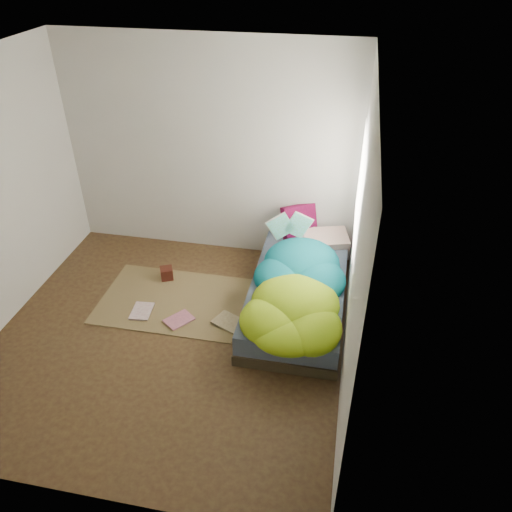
# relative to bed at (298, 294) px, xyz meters

# --- Properties ---
(ground) EXTENTS (3.50, 3.50, 0.00)m
(ground) POSITION_rel_bed_xyz_m (-1.22, -0.72, -0.17)
(ground) COLOR #3C2317
(ground) RESTS_ON ground
(room_walls) EXTENTS (3.54, 3.54, 2.62)m
(room_walls) POSITION_rel_bed_xyz_m (-1.21, -0.71, 1.46)
(room_walls) COLOR silver
(room_walls) RESTS_ON ground
(bed) EXTENTS (1.00, 2.00, 0.34)m
(bed) POSITION_rel_bed_xyz_m (0.00, 0.00, 0.00)
(bed) COLOR #39301F
(bed) RESTS_ON ground
(duvet) EXTENTS (0.96, 1.84, 0.34)m
(duvet) POSITION_rel_bed_xyz_m (0.00, -0.22, 0.34)
(duvet) COLOR #08627D
(duvet) RESTS_ON bed
(rug) EXTENTS (1.60, 1.10, 0.01)m
(rug) POSITION_rel_bed_xyz_m (-1.37, -0.17, -0.16)
(rug) COLOR brown
(rug) RESTS_ON ground
(pillow_floral) EXTENTS (0.59, 0.46, 0.12)m
(pillow_floral) POSITION_rel_bed_xyz_m (0.22, 0.82, 0.23)
(pillow_floral) COLOR white
(pillow_floral) RESTS_ON bed
(pillow_magenta) EXTENTS (0.41, 0.33, 0.41)m
(pillow_magenta) POSITION_rel_bed_xyz_m (-0.11, 0.92, 0.37)
(pillow_magenta) COLOR #470422
(pillow_magenta) RESTS_ON bed
(open_book) EXTENTS (0.43, 0.22, 0.26)m
(open_book) POSITION_rel_bed_xyz_m (-0.18, 0.52, 0.64)
(open_book) COLOR #2F7F29
(open_book) RESTS_ON duvet
(wooden_box) EXTENTS (0.19, 0.19, 0.14)m
(wooden_box) POSITION_rel_bed_xyz_m (-1.58, 0.21, -0.09)
(wooden_box) COLOR #34160B
(wooden_box) RESTS_ON rug
(floor_book_a) EXTENTS (0.24, 0.31, 0.02)m
(floor_book_a) POSITION_rel_bed_xyz_m (-1.74, -0.44, -0.15)
(floor_book_a) COLOR silver
(floor_book_a) RESTS_ON rug
(floor_book_b) EXTENTS (0.34, 0.35, 0.03)m
(floor_book_b) POSITION_rel_bed_xyz_m (-1.28, -0.43, -0.14)
(floor_book_b) COLOR #D77C8A
(floor_book_b) RESTS_ON rug
(floor_book_c) EXTENTS (0.40, 0.36, 0.02)m
(floor_book_c) POSITION_rel_bed_xyz_m (-0.71, -0.54, -0.14)
(floor_book_c) COLOR tan
(floor_book_c) RESTS_ON rug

